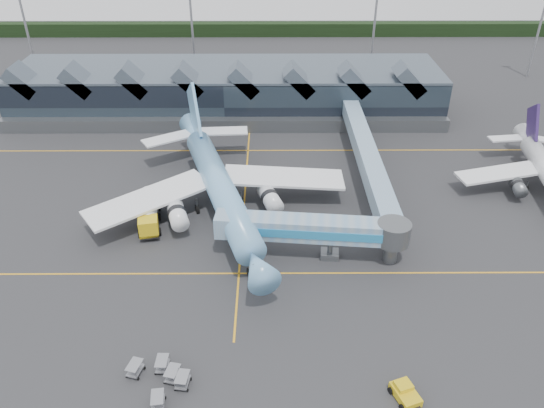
{
  "coord_description": "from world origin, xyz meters",
  "views": [
    {
      "loc": [
        4.07,
        -61.82,
        44.7
      ],
      "look_at": [
        4.38,
        1.12,
        5.0
      ],
      "focal_mm": 35.0,
      "sensor_mm": 36.0,
      "label": 1
    }
  ],
  "objects_px": {
    "main_airliner": "(218,183)",
    "pushback_tug": "(405,393)",
    "fuel_truck": "(149,210)",
    "jet_bridge": "(323,231)"
  },
  "relations": [
    {
      "from": "pushback_tug",
      "to": "main_airliner",
      "type": "bearing_deg",
      "value": 100.77
    },
    {
      "from": "jet_bridge",
      "to": "main_airliner",
      "type": "bearing_deg",
      "value": 145.89
    },
    {
      "from": "fuel_truck",
      "to": "main_airliner",
      "type": "bearing_deg",
      "value": 10.29
    },
    {
      "from": "pushback_tug",
      "to": "jet_bridge",
      "type": "bearing_deg",
      "value": 85.26
    },
    {
      "from": "fuel_truck",
      "to": "pushback_tug",
      "type": "xyz_separation_m",
      "value": [
        31.4,
        -31.54,
        -1.34
      ]
    },
    {
      "from": "main_airliner",
      "to": "pushback_tug",
      "type": "height_order",
      "value": "main_airliner"
    },
    {
      "from": "fuel_truck",
      "to": "pushback_tug",
      "type": "bearing_deg",
      "value": -55.79
    },
    {
      "from": "main_airliner",
      "to": "pushback_tug",
      "type": "relative_size",
      "value": 11.56
    },
    {
      "from": "jet_bridge",
      "to": "fuel_truck",
      "type": "relative_size",
      "value": 2.34
    },
    {
      "from": "main_airliner",
      "to": "fuel_truck",
      "type": "bearing_deg",
      "value": -176.65
    }
  ]
}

